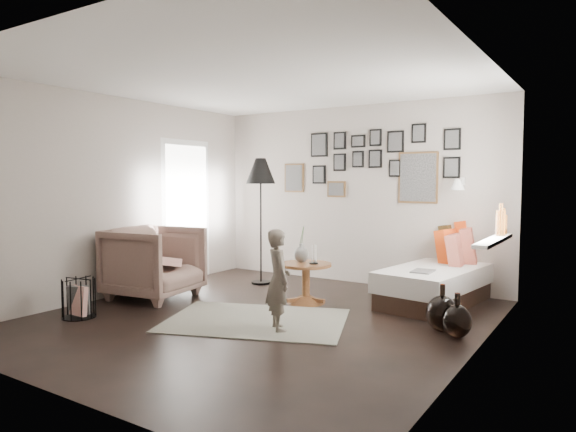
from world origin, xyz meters
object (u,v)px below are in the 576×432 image
Objects in this scene: pedestal_table at (306,285)px; magazine_basket at (79,298)px; demijohn_large at (442,313)px; floor_lamp at (261,176)px; demijohn_small at (457,321)px; child at (278,280)px; vase at (301,251)px; armchair at (154,262)px; daybed at (443,276)px.

pedestal_table is 1.46× the size of magazine_basket.
magazine_basket is 0.90× the size of demijohn_large.
floor_lamp is at bearing 150.21° from pedestal_table.
child is at bearing -155.32° from demijohn_small.
vase is (-0.08, 0.02, 0.41)m from pedestal_table.
magazine_basket is (-1.76, -1.94, -0.02)m from pedestal_table.
magazine_basket is at bearing -102.92° from floor_lamp.
magazine_basket is 3.89m from demijohn_large.
demijohn_large is 1.67m from child.
demijohn_large is (2.93, -0.96, -1.39)m from floor_lamp.
vase is at bearing -30.80° from floor_lamp.
demijohn_small is at bearing -12.20° from vase.
pedestal_table is 1.40× the size of vase.
pedestal_table is 1.97m from armchair.
pedestal_table is 1.79m from demijohn_large.
magazine_basket is 2.29m from child.
daybed reaches higher than vase.
armchair is at bearing -153.51° from vase.
magazine_basket is 4.00m from demijohn_small.
floor_lamp is 4.24× the size of magazine_basket.
demijohn_large is (1.76, -0.30, -0.04)m from pedestal_table.
vase is 0.21× the size of daybed.
pedestal_table is 0.30× the size of daybed.
demijohn_small is at bearing -114.04° from child.
pedestal_table is at bearing -29.79° from floor_lamp.
magazine_basket is (-1.68, -1.96, -0.42)m from vase.
daybed is at bearing 105.71° from demijohn_large.
vase is 0.45× the size of armchair.
demijohn_large reaches higher than demijohn_small.
vase is at bearing 167.80° from demijohn_small.
demijohn_small is (0.56, -1.48, -0.15)m from daybed.
armchair is at bearing -173.75° from demijohn_small.
daybed is 2.87m from floor_lamp.
demijohn_small is (3.11, -1.08, -1.41)m from floor_lamp.
child is at bearing -69.28° from vase.
vase reaches higher than armchair.
floor_lamp is 1.78× the size of child.
pedestal_table is at bearing -134.14° from daybed.
armchair is 1.96m from floor_lamp.
vase is 1.90m from armchair.
floor_lamp is at bearing -29.69° from armchair.
demijohn_small is at bearing -19.24° from floor_lamp.
floor_lamp reaches higher than child.
magazine_basket is at bearing -155.07° from demijohn_large.
armchair is 0.55× the size of floor_lamp.
child reaches higher than magazine_basket.
pedestal_table is at bearing -14.04° from vase.
floor_lamp reaches higher than vase.
magazine_basket is 0.99× the size of demijohn_small.
vase is at bearing -136.20° from daybed.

